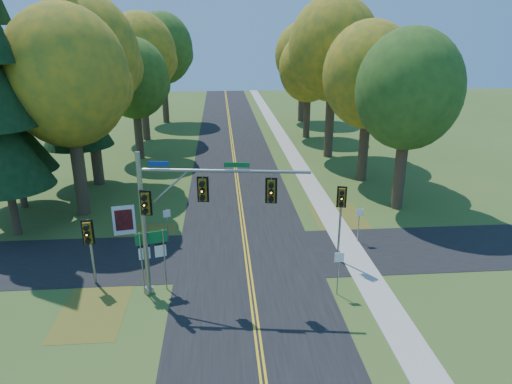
{
  "coord_description": "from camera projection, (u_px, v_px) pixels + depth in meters",
  "views": [
    {
      "loc": [
        -1.37,
        -21.85,
        12.32
      ],
      "look_at": [
        0.69,
        3.91,
        3.2
      ],
      "focal_mm": 32.0,
      "sensor_mm": 36.0,
      "label": 1
    }
  ],
  "objects": [
    {
      "name": "ped_signal_pole",
      "position": [
        89.0,
        237.0,
        22.49
      ],
      "size": [
        0.58,
        0.67,
        3.66
      ],
      "rotation": [
        0.0,
        0.0,
        0.09
      ],
      "color": "#94989C",
      "rests_on": "ground"
    },
    {
      "name": "reg_sign_e_north",
      "position": [
        359.0,
        219.0,
        27.7
      ],
      "size": [
        0.44,
        0.09,
        2.3
      ],
      "rotation": [
        0.0,
        0.0,
        0.13
      ],
      "color": "gray",
      "rests_on": "ground"
    },
    {
      "name": "route_sign_cluster",
      "position": [
        152.0,
        249.0,
        22.15
      ],
      "size": [
        1.5,
        0.46,
        3.32
      ],
      "rotation": [
        0.0,
        0.0,
        0.27
      ],
      "color": "gray",
      "rests_on": "ground"
    },
    {
      "name": "pine_c",
      "position": [
        69.0,
        67.0,
        35.58
      ],
      "size": [
        5.6,
        5.6,
        20.56
      ],
      "color": "#38281C",
      "rests_on": "ground"
    },
    {
      "name": "ground",
      "position": [
        249.0,
        272.0,
        24.75
      ],
      "size": [
        160.0,
        160.0,
        0.0
      ],
      "primitive_type": "plane",
      "color": "#38551E",
      "rests_on": "ground"
    },
    {
      "name": "road_cross",
      "position": [
        247.0,
        255.0,
        26.62
      ],
      "size": [
        60.0,
        6.0,
        0.02
      ],
      "primitive_type": "cube",
      "color": "black",
      "rests_on": "ground"
    },
    {
      "name": "reg_sign_w",
      "position": [
        167.0,
        220.0,
        27.6
      ],
      "size": [
        0.43,
        0.13,
        2.27
      ],
      "rotation": [
        0.0,
        0.0,
        0.24
      ],
      "color": "gray",
      "rests_on": "ground"
    },
    {
      "name": "leaf_patch_e",
      "position": [
        343.0,
        224.0,
        30.9
      ],
      "size": [
        3.5,
        8.0,
        0.0
      ],
      "primitive_type": "cube",
      "color": "brown",
      "rests_on": "ground"
    },
    {
      "name": "centerline_left",
      "position": [
        247.0,
        271.0,
        24.73
      ],
      "size": [
        0.1,
        160.0,
        0.01
      ],
      "primitive_type": "cube",
      "color": "gold",
      "rests_on": "road_main"
    },
    {
      "name": "tree_w_b",
      "position": [
        86.0,
        58.0,
        35.73
      ],
      "size": [
        8.6,
        8.6,
        15.38
      ],
      "color": "#38281C",
      "rests_on": "ground"
    },
    {
      "name": "tree_e_b",
      "position": [
        370.0,
        76.0,
        37.25
      ],
      "size": [
        7.6,
        7.6,
        13.33
      ],
      "color": "#38281C",
      "rests_on": "ground"
    },
    {
      "name": "traffic_mast",
      "position": [
        184.0,
        207.0,
        21.04
      ],
      "size": [
        7.94,
        1.37,
        7.25
      ],
      "rotation": [
        0.0,
        0.0,
        -0.13
      ],
      "color": "gray",
      "rests_on": "ground"
    },
    {
      "name": "leaf_patch_w_far",
      "position": [
        94.0,
        310.0,
        21.36
      ],
      "size": [
        3.0,
        5.0,
        0.0
      ],
      "primitive_type": "cube",
      "color": "brown",
      "rests_on": "ground"
    },
    {
      "name": "east_signal_pole",
      "position": [
        341.0,
        205.0,
        24.58
      ],
      "size": [
        0.52,
        0.61,
        4.56
      ],
      "rotation": [
        0.0,
        0.0,
        -0.26
      ],
      "color": "gray",
      "rests_on": "ground"
    },
    {
      "name": "tree_w_c",
      "position": [
        135.0,
        79.0,
        44.39
      ],
      "size": [
        6.8,
        6.8,
        11.91
      ],
      "color": "#38281C",
      "rests_on": "ground"
    },
    {
      "name": "tree_e_e",
      "position": [
        303.0,
        55.0,
        63.44
      ],
      "size": [
        7.8,
        7.8,
        13.74
      ],
      "color": "#38281C",
      "rests_on": "ground"
    },
    {
      "name": "tree_e_a",
      "position": [
        409.0,
        90.0,
        31.02
      ],
      "size": [
        7.2,
        7.2,
        12.73
      ],
      "color": "#38281C",
      "rests_on": "ground"
    },
    {
      "name": "tree_w_e",
      "position": [
        162.0,
        49.0,
        62.16
      ],
      "size": [
        8.4,
        8.4,
        14.97
      ],
      "color": "#38281C",
      "rests_on": "ground"
    },
    {
      "name": "road_main",
      "position": [
        249.0,
        272.0,
        24.74
      ],
      "size": [
        8.0,
        160.0,
        0.02
      ],
      "primitive_type": "cube",
      "color": "black",
      "rests_on": "ground"
    },
    {
      "name": "tree_e_c",
      "position": [
        334.0,
        50.0,
        44.21
      ],
      "size": [
        8.8,
        8.8,
        15.79
      ],
      "color": "#38281C",
      "rests_on": "ground"
    },
    {
      "name": "info_kiosk",
      "position": [
        124.0,
        220.0,
        29.02
      ],
      "size": [
        1.4,
        0.45,
        1.92
      ],
      "rotation": [
        0.0,
        0.0,
        0.19
      ],
      "color": "white",
      "rests_on": "ground"
    },
    {
      "name": "leaf_patch_w_near",
      "position": [
        139.0,
        244.0,
        28.02
      ],
      "size": [
        4.0,
        6.0,
        0.0
      ],
      "primitive_type": "cube",
      "color": "brown",
      "rests_on": "ground"
    },
    {
      "name": "tree_w_d",
      "position": [
        141.0,
        55.0,
        51.92
      ],
      "size": [
        8.2,
        8.2,
        14.56
      ],
      "color": "#38281C",
      "rests_on": "ground"
    },
    {
      "name": "tree_e_d",
      "position": [
        309.0,
        68.0,
        53.6
      ],
      "size": [
        7.0,
        7.0,
        12.32
      ],
      "color": "#38281C",
      "rests_on": "ground"
    },
    {
      "name": "tree_w_a",
      "position": [
        68.0,
        78.0,
        29.57
      ],
      "size": [
        8.0,
        8.0,
        14.15
      ],
      "color": "#38281C",
      "rests_on": "ground"
    },
    {
      "name": "centerline_right",
      "position": [
        251.0,
        271.0,
        24.75
      ],
      "size": [
        0.1,
        160.0,
        0.01
      ],
      "primitive_type": "cube",
      "color": "gold",
      "rests_on": "road_main"
    },
    {
      "name": "sidewalk_east",
      "position": [
        361.0,
        267.0,
        25.2
      ],
      "size": [
        1.6,
        160.0,
        0.06
      ],
      "primitive_type": "cube",
      "color": "#9E998E",
      "rests_on": "ground"
    },
    {
      "name": "reg_sign_e_south",
      "position": [
        339.0,
        265.0,
        22.08
      ],
      "size": [
        0.45,
        0.08,
        2.37
      ],
      "rotation": [
        0.0,
        0.0,
        -0.05
      ],
      "color": "gray",
      "rests_on": "ground"
    },
    {
      "name": "pine_b",
      "position": [
        5.0,
        96.0,
        31.17
      ],
      "size": [
        5.6,
        5.6,
        17.31
      ],
      "color": "#38281C",
      "rests_on": "ground"
    }
  ]
}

